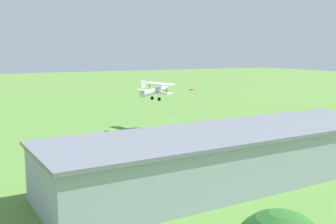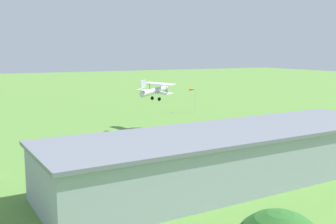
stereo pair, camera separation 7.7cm
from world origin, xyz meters
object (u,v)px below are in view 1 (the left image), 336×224
at_px(biplane, 155,90).
at_px(windsock, 193,91).
at_px(hangar, 234,155).
at_px(person_at_fence_line, 304,135).
at_px(person_near_hangar_door, 261,130).

xyz_separation_m(biplane, windsock, (-15.38, -13.06, -1.97)).
xyz_separation_m(hangar, person_at_fence_line, (-20.86, -10.52, -1.89)).
bearing_deg(person_at_fence_line, person_near_hangar_door, -61.70).
bearing_deg(person_at_fence_line, hangar, 26.75).
distance_m(biplane, windsock, 20.27).
height_order(hangar, windsock, hangar).
bearing_deg(hangar, windsock, -115.66).
relative_size(biplane, person_at_fence_line, 4.36).
xyz_separation_m(hangar, biplane, (-5.08, -29.54, 3.99)).
relative_size(person_near_hangar_door, windsock, 0.33).
bearing_deg(windsock, person_at_fence_line, 90.72).
distance_m(hangar, person_near_hangar_door, 24.21).
bearing_deg(hangar, biplane, -99.76).
relative_size(biplane, person_near_hangar_door, 4.22).
distance_m(person_at_fence_line, windsock, 32.32).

